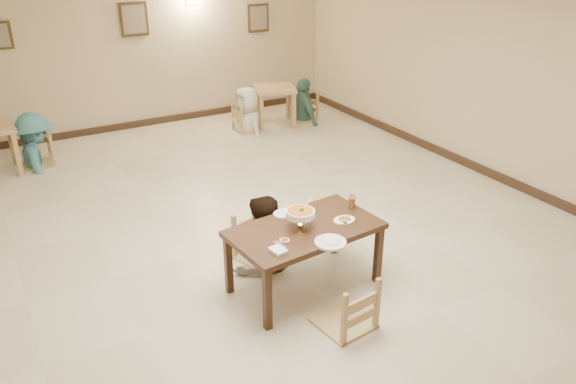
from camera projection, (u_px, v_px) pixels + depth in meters
floor at (257, 237)px, 6.96m from camera, size 10.00×10.00×0.00m
wall_back at (131, 48)px, 10.25m from camera, size 10.00×0.00×10.00m
wall_right at (501, 79)px, 8.13m from camera, size 0.00×10.00×10.00m
baseboard_back at (140, 123)px, 10.84m from camera, size 8.00×0.06×0.12m
baseboard_right at (484, 171)px, 8.72m from camera, size 0.06×10.00×0.12m
picture_b at (134, 19)px, 10.05m from camera, size 0.50×0.04×0.60m
picture_c at (258, 18)px, 11.24m from camera, size 0.45×0.04×0.55m
main_table at (305, 234)px, 5.75m from camera, size 1.60×0.99×0.72m
chair_far at (260, 219)px, 6.32m from camera, size 0.48×0.48×1.02m
chair_near at (346, 279)px, 5.21m from camera, size 0.49×0.49×1.05m
main_diner at (260, 198)px, 6.06m from camera, size 0.94×0.82×1.66m
curry_warmer at (300, 214)px, 5.64m from camera, size 0.33×0.30×0.27m
rice_plate_far at (286, 213)px, 5.96m from camera, size 0.29×0.29×0.06m
rice_plate_near at (330, 242)px, 5.41m from camera, size 0.31×0.31×0.07m
fried_plate at (344, 220)px, 5.82m from camera, size 0.24×0.24×0.05m
chili_dish at (285, 240)px, 5.45m from camera, size 0.10×0.10×0.02m
napkin_cutlery at (278, 250)px, 5.27m from camera, size 0.17×0.26×0.03m
drink_glass at (352, 202)px, 6.08m from camera, size 0.07×0.07×0.15m
bg_table_right at (275, 94)px, 10.73m from camera, size 0.95×0.95×0.74m
bg_chair_lr at (33, 136)px, 8.87m from camera, size 0.47×0.47×1.01m
bg_chair_rl at (247, 105)px, 10.46m from camera, size 0.46×0.46×0.98m
bg_chair_rr at (303, 96)px, 11.04m from camera, size 0.45×0.45×0.96m
bg_diner_b at (29, 113)px, 8.72m from camera, size 0.73×1.17×1.73m
bg_diner_c at (246, 87)px, 10.31m from camera, size 0.63×0.87×1.67m
bg_diner_d at (304, 78)px, 10.89m from camera, size 0.42×1.00×1.69m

